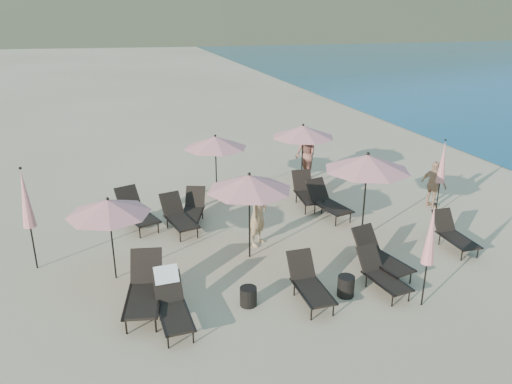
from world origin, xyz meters
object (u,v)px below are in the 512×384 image
object	(u,v)px
lounger_3	(380,255)
lounger_1	(172,302)
umbrella_open_3	(215,142)
umbrella_closed_2	(26,199)
lounger_5	(454,234)
side_table_1	(346,286)
side_table_0	(248,296)
lounger_10	(327,201)
lounger_2	(309,283)
beachgoer_a	(258,212)
umbrella_open_4	(303,132)
umbrella_open_0	(108,207)
lounger_0	(144,289)
beachgoer_c	(434,185)
beachgoer_b	(305,155)
lounger_8	(193,209)
lounger_4	(381,274)
umbrella_closed_1	(443,162)
umbrella_closed_0	(431,235)
umbrella_open_1	(249,183)
umbrella_open_2	(367,163)
lounger_7	(178,216)
lounger_9	(307,192)
lounger_6	(136,211)

from	to	relation	value
lounger_3	lounger_1	bearing A→B (deg)	174.31
umbrella_open_3	umbrella_closed_2	xyz separation A→B (m)	(-5.30, -3.27, -0.14)
lounger_5	umbrella_open_3	size ratio (longest dim) A/B	0.69
lounger_1	side_table_1	xyz separation A→B (m)	(3.83, -0.13, -0.23)
lounger_5	side_table_0	size ratio (longest dim) A/B	3.64
lounger_10	umbrella_closed_2	world-z (taller)	umbrella_closed_2
lounger_2	lounger_5	bearing A→B (deg)	14.82
lounger_3	beachgoer_a	world-z (taller)	beachgoer_a
umbrella_open_4	umbrella_open_0	bearing A→B (deg)	-145.50
lounger_0	beachgoer_c	xyz separation A→B (m)	(9.37, 3.19, 0.27)
beachgoer_b	beachgoer_c	world-z (taller)	beachgoer_b
lounger_0	beachgoer_c	distance (m)	9.90
lounger_8	umbrella_open_3	distance (m)	2.48
lounger_4	umbrella_closed_1	size ratio (longest dim) A/B	0.64
lounger_10	lounger_0	bearing A→B (deg)	-160.56
lounger_1	beachgoer_c	distance (m)	9.68
umbrella_closed_2	side_table_0	size ratio (longest dim) A/B	6.24
lounger_2	umbrella_closed_0	bearing A→B (deg)	-22.07
umbrella_open_1	umbrella_open_2	bearing A→B (deg)	2.82
lounger_7	umbrella_open_0	bearing A→B (deg)	-141.58
lounger_4	lounger_9	distance (m)	5.31
lounger_10	beachgoer_a	world-z (taller)	beachgoer_a
umbrella_open_1	umbrella_closed_0	bearing A→B (deg)	-47.62
lounger_9	umbrella_open_2	xyz separation A→B (m)	(0.53, -2.75, 1.75)
lounger_6	lounger_7	bearing A→B (deg)	-48.69
lounger_10	umbrella_open_0	xyz separation A→B (m)	(-6.41, -2.03, 1.36)
umbrella_open_4	lounger_6	bearing A→B (deg)	-164.92
lounger_1	lounger_6	bearing A→B (deg)	91.25
lounger_10	umbrella_closed_1	world-z (taller)	umbrella_closed_1
umbrella_open_3	beachgoer_b	distance (m)	4.00
umbrella_open_1	beachgoer_a	xyz separation A→B (m)	(0.43, 0.66, -1.11)
lounger_4	beachgoer_b	xyz separation A→B (m)	(1.34, 7.83, 0.52)
lounger_4	umbrella_open_3	size ratio (longest dim) A/B	0.69
beachgoer_a	lounger_4	bearing A→B (deg)	-102.62
umbrella_open_3	beachgoer_c	distance (m)	7.10
lounger_4	lounger_9	world-z (taller)	lounger_9
lounger_3	umbrella_open_2	size ratio (longest dim) A/B	0.71
lounger_1	umbrella_closed_2	world-z (taller)	umbrella_closed_2
lounger_3	side_table_0	world-z (taller)	lounger_3
lounger_3	lounger_6	bearing A→B (deg)	127.80
umbrella_closed_2	lounger_10	bearing A→B (deg)	6.62
side_table_0	lounger_4	bearing A→B (deg)	-4.85
lounger_9	umbrella_open_2	distance (m)	3.30
lounger_6	umbrella_closed_2	size ratio (longest dim) A/B	0.72
lounger_3	lounger_6	xyz separation A→B (m)	(-5.41, 4.49, 0.03)
lounger_3	beachgoer_c	distance (m)	4.99
lounger_2	beachgoer_a	distance (m)	3.02
beachgoer_c	beachgoer_a	bearing A→B (deg)	79.00
umbrella_closed_0	side_table_1	bearing A→B (deg)	149.69
lounger_6	beachgoer_a	world-z (taller)	beachgoer_a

